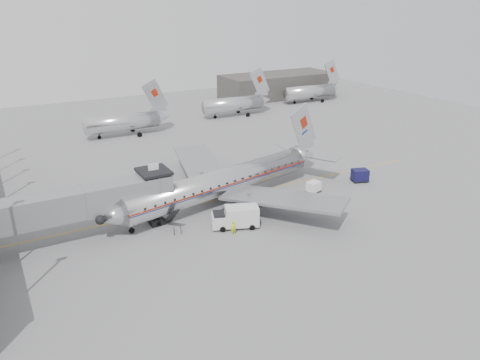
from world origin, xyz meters
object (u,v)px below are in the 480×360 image
object	(u,v)px
airliner	(225,181)
baggage_cart_navy	(360,175)
baggage_cart_white	(314,187)
service_van	(236,217)
ramp_worker	(233,228)

from	to	relation	value
airliner	baggage_cart_navy	size ratio (longest dim) A/B	12.54
airliner	baggage_cart_white	xyz separation A→B (m)	(11.71, -3.12, -1.94)
service_van	baggage_cart_navy	size ratio (longest dim) A/B	2.09
service_van	baggage_cart_navy	distance (m)	22.71
service_van	ramp_worker	distance (m)	1.89
airliner	baggage_cart_white	size ratio (longest dim) A/B	15.19
baggage_cart_navy	service_van	bearing A→B (deg)	-151.14
baggage_cart_navy	ramp_worker	bearing A→B (deg)	-148.13
airliner	ramp_worker	distance (m)	9.45
service_van	baggage_cart_navy	xyz separation A→B (m)	(22.35, 3.98, -0.36)
airliner	ramp_worker	xyz separation A→B (m)	(-3.51, -8.57, -1.88)
baggage_cart_navy	baggage_cart_white	bearing A→B (deg)	-161.23
baggage_cart_navy	ramp_worker	size ratio (longest dim) A/B	1.58
baggage_cart_navy	baggage_cart_white	xyz separation A→B (m)	(-8.22, -0.00, -0.16)
service_van	baggage_cart_white	size ratio (longest dim) A/B	2.53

